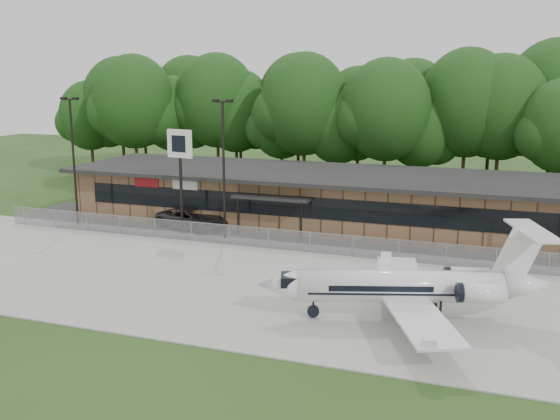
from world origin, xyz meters
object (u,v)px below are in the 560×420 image
at_px(pole_sign, 180,155).
at_px(terminal, 318,197).
at_px(business_jet, 410,287).
at_px(suv, 192,219).

bearing_deg(pole_sign, terminal, 47.53).
distance_m(terminal, business_jet, 21.20).
bearing_deg(pole_sign, business_jet, -23.48).
relative_size(business_jet, suv, 2.33).
bearing_deg(pole_sign, suv, 98.81).
bearing_deg(suv, business_jet, -109.48).
height_order(suv, pole_sign, pole_sign).
bearing_deg(suv, pole_sign, -163.58).
height_order(terminal, business_jet, business_jet).
bearing_deg(terminal, pole_sign, -140.55).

